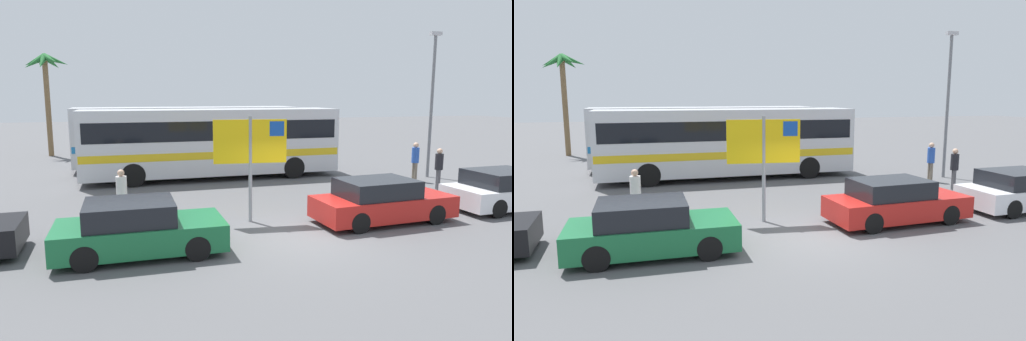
# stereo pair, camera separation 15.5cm
# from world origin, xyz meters

# --- Properties ---
(ground) EXTENTS (120.00, 120.00, 0.00)m
(ground) POSITION_xyz_m (0.00, 0.00, 0.00)
(ground) COLOR #565659
(bus_front_coach) EXTENTS (11.55, 2.57, 3.17)m
(bus_front_coach) POSITION_xyz_m (-0.57, 9.65, 1.78)
(bus_front_coach) COLOR silver
(bus_front_coach) RESTS_ON ground
(bus_rear_coach) EXTENTS (11.55, 2.57, 3.17)m
(bus_rear_coach) POSITION_xyz_m (-1.12, 13.32, 1.78)
(bus_rear_coach) COLOR silver
(bus_rear_coach) RESTS_ON ground
(ferry_sign) EXTENTS (2.19, 0.31, 3.20)m
(ferry_sign) POSITION_xyz_m (-0.87, 2.01, 2.33)
(ferry_sign) COLOR gray
(ferry_sign) RESTS_ON ground
(car_red) EXTENTS (4.33, 1.98, 1.32)m
(car_red) POSITION_xyz_m (2.86, 0.84, 0.64)
(car_red) COLOR red
(car_red) RESTS_ON ground
(car_green) EXTENTS (3.99, 1.86, 1.32)m
(car_green) POSITION_xyz_m (-4.30, -0.01, 0.64)
(car_green) COLOR #196638
(car_green) RESTS_ON ground
(car_white) EXTENTS (4.15, 2.02, 1.32)m
(car_white) POSITION_xyz_m (7.81, 1.10, 0.64)
(car_white) COLOR silver
(car_white) RESTS_ON ground
(pedestrian_near_sign) EXTENTS (0.32, 0.32, 1.74)m
(pedestrian_near_sign) POSITION_xyz_m (7.90, 6.23, 1.03)
(pedestrian_near_sign) COLOR #706656
(pedestrian_near_sign) RESTS_ON ground
(pedestrian_crossing_lot) EXTENTS (0.32, 0.32, 1.60)m
(pedestrian_crossing_lot) POSITION_xyz_m (-4.64, 3.14, 0.94)
(pedestrian_crossing_lot) COLOR #2D2D33
(pedestrian_crossing_lot) RESTS_ON ground
(pedestrian_by_bus) EXTENTS (0.32, 0.32, 1.69)m
(pedestrian_by_bus) POSITION_xyz_m (7.72, 4.42, 1.00)
(pedestrian_by_bus) COLOR #4C4C51
(pedestrian_by_bus) RESTS_ON ground
(lamp_post_right_side) EXTENTS (0.56, 0.20, 6.61)m
(lamp_post_right_side) POSITION_xyz_m (9.18, 7.03, 3.63)
(lamp_post_right_side) COLOR slate
(lamp_post_right_side) RESTS_ON ground
(palm_tree_seaside) EXTENTS (2.79, 2.74, 6.33)m
(palm_tree_seaside) POSITION_xyz_m (-8.82, 20.23, 5.15)
(palm_tree_seaside) COLOR brown
(palm_tree_seaside) RESTS_ON ground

